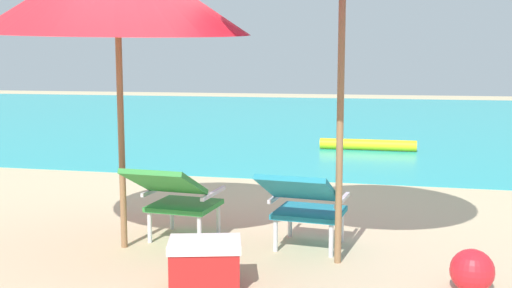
{
  "coord_description": "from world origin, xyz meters",
  "views": [
    {
      "loc": [
        1.23,
        -4.53,
        1.46
      ],
      "look_at": [
        0.0,
        0.65,
        0.75
      ],
      "focal_mm": 42.59,
      "sensor_mm": 36.0,
      "label": 1
    }
  ],
  "objects": [
    {
      "name": "beach_ball",
      "position": [
        1.71,
        -0.57,
        0.14
      ],
      "size": [
        0.28,
        0.28,
        0.28
      ],
      "primitive_type": "sphere",
      "color": "red",
      "rests_on": "ground_plane"
    },
    {
      "name": "swim_buoy",
      "position": [
        0.72,
        5.73,
        0.1
      ],
      "size": [
        1.6,
        0.18,
        0.18
      ],
      "primitive_type": "cylinder",
      "rotation": [
        0.0,
        1.57,
        0.0
      ],
      "color": "yellow",
      "rests_on": "ocean_band"
    },
    {
      "name": "cooler_box",
      "position": [
        0.02,
        -0.88,
        0.16
      ],
      "size": [
        0.54,
        0.44,
        0.32
      ],
      "color": "red",
      "rests_on": "ground_plane"
    },
    {
      "name": "lounge_chair_left",
      "position": [
        -0.51,
        -0.02,
        0.4
      ],
      "size": [
        0.6,
        0.91,
        0.68
      ],
      "color": "#338E3D",
      "rests_on": "ground_plane"
    },
    {
      "name": "ground_plane",
      "position": [
        0.0,
        4.0,
        0.0
      ],
      "size": [
        40.0,
        40.0,
        0.0
      ],
      "primitive_type": "plane",
      "color": "#CCB78E"
    },
    {
      "name": "lounge_chair_right",
      "position": [
        0.54,
        -0.01,
        0.4
      ],
      "size": [
        0.62,
        0.92,
        0.68
      ],
      "color": "teal",
      "rests_on": "ground_plane"
    },
    {
      "name": "ocean_band",
      "position": [
        0.0,
        11.83,
        0.0
      ],
      "size": [
        40.0,
        18.0,
        0.01
      ],
      "primitive_type": "cube",
      "color": "#28B2B7",
      "rests_on": "ground_plane"
    }
  ]
}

